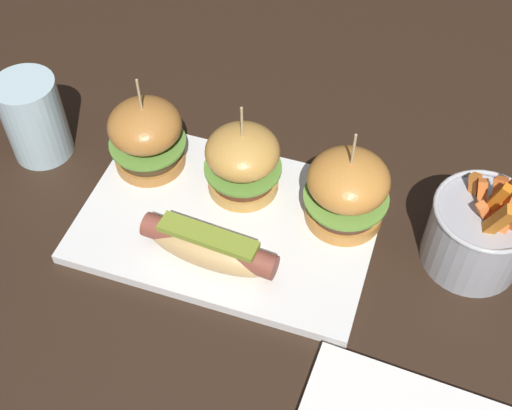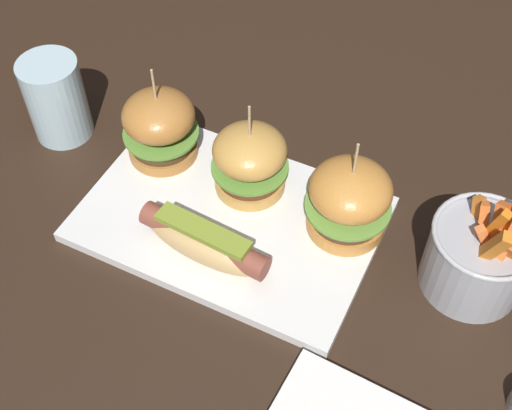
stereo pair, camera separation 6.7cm
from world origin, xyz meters
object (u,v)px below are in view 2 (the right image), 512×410
at_px(slider_left, 160,126).
at_px(fries_bucket, 479,256).
at_px(slider_center, 251,161).
at_px(hot_dog, 203,241).
at_px(water_glass, 56,99).
at_px(slider_right, 349,200).
at_px(platter_main, 230,219).

xyz_separation_m(slider_left, fries_bucket, (0.42, -0.01, -0.01)).
distance_m(slider_left, slider_center, 0.13).
bearing_deg(slider_center, hot_dog, -91.91).
bearing_deg(water_glass, slider_center, 2.50).
xyz_separation_m(slider_right, fries_bucket, (0.16, -0.00, -0.01)).
bearing_deg(fries_bucket, platter_main, -171.03).
xyz_separation_m(platter_main, water_glass, (-0.28, 0.04, 0.05)).
bearing_deg(slider_center, platter_main, -92.21).
distance_m(slider_right, water_glass, 0.42).
relative_size(slider_right, water_glass, 1.20).
distance_m(slider_left, fries_bucket, 0.42).
height_order(slider_left, slider_center, slider_left).
relative_size(slider_left, slider_center, 1.04).
bearing_deg(platter_main, hot_dog, -91.65).
bearing_deg(water_glass, slider_left, 5.04).
height_order(hot_dog, water_glass, water_glass).
bearing_deg(water_glass, slider_right, 0.69).
bearing_deg(fries_bucket, water_glass, -179.75).
distance_m(slider_left, slider_right, 0.26).
xyz_separation_m(fries_bucket, water_glass, (-0.57, -0.00, 0.01)).
height_order(platter_main, water_glass, water_glass).
relative_size(hot_dog, slider_left, 1.18).
height_order(slider_center, fries_bucket, slider_center).
distance_m(platter_main, water_glass, 0.29).
relative_size(platter_main, slider_right, 2.54).
relative_size(slider_left, fries_bucket, 0.97).
relative_size(platter_main, fries_bucket, 2.48).
xyz_separation_m(platter_main, fries_bucket, (0.29, 0.05, 0.04)).
height_order(hot_dog, slider_right, slider_right).
bearing_deg(hot_dog, platter_main, 88.35).
xyz_separation_m(platter_main, hot_dog, (-0.00, -0.06, 0.03)).
bearing_deg(fries_bucket, slider_center, 178.01).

